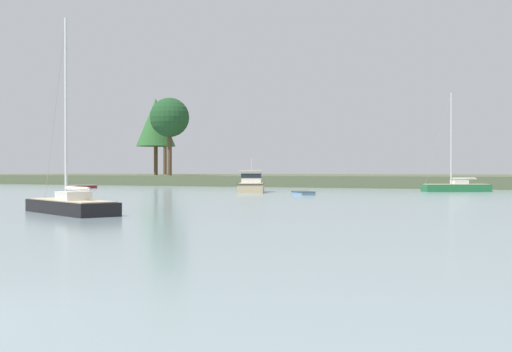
{
  "coord_description": "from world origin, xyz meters",
  "views": [
    {
      "loc": [
        7.7,
        -4.47,
        1.85
      ],
      "look_at": [
        -6.79,
        25.93,
        1.61
      ],
      "focal_mm": 45.59,
      "sensor_mm": 36.0,
      "label": 1
    }
  ],
  "objects_px": {
    "dinghy_skyblue": "(303,194)",
    "cruiser_sand": "(252,187)",
    "sailboat_black": "(71,209)",
    "dinghy_maroon": "(85,187)",
    "sailboat_green": "(456,190)"
  },
  "relations": [
    {
      "from": "dinghy_skyblue",
      "to": "cruiser_sand",
      "type": "bearing_deg",
      "value": 144.63
    },
    {
      "from": "sailboat_black",
      "to": "cruiser_sand",
      "type": "height_order",
      "value": "sailboat_black"
    },
    {
      "from": "dinghy_maroon",
      "to": "cruiser_sand",
      "type": "xyz_separation_m",
      "value": [
        22.05,
        -3.71,
        0.34
      ]
    },
    {
      "from": "dinghy_skyblue",
      "to": "sailboat_green",
      "type": "bearing_deg",
      "value": 55.08
    },
    {
      "from": "sailboat_black",
      "to": "dinghy_maroon",
      "type": "height_order",
      "value": "sailboat_black"
    },
    {
      "from": "dinghy_maroon",
      "to": "cruiser_sand",
      "type": "height_order",
      "value": "cruiser_sand"
    },
    {
      "from": "sailboat_green",
      "to": "cruiser_sand",
      "type": "xyz_separation_m",
      "value": [
        -16.35,
        -8.82,
        0.27
      ]
    },
    {
      "from": "sailboat_black",
      "to": "dinghy_skyblue",
      "type": "distance_m",
      "value": 25.14
    },
    {
      "from": "dinghy_skyblue",
      "to": "sailboat_green",
      "type": "relative_size",
      "value": 0.3
    },
    {
      "from": "dinghy_skyblue",
      "to": "sailboat_green",
      "type": "height_order",
      "value": "sailboat_green"
    },
    {
      "from": "dinghy_maroon",
      "to": "dinghy_skyblue",
      "type": "relative_size",
      "value": 0.98
    },
    {
      "from": "sailboat_black",
      "to": "cruiser_sand",
      "type": "xyz_separation_m",
      "value": [
        -5.72,
        29.95,
        0.28
      ]
    },
    {
      "from": "dinghy_skyblue",
      "to": "cruiser_sand",
      "type": "distance_m",
      "value": 8.36
    },
    {
      "from": "sailboat_green",
      "to": "cruiser_sand",
      "type": "height_order",
      "value": "sailboat_green"
    },
    {
      "from": "sailboat_black",
      "to": "dinghy_maroon",
      "type": "relative_size",
      "value": 3.24
    }
  ]
}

